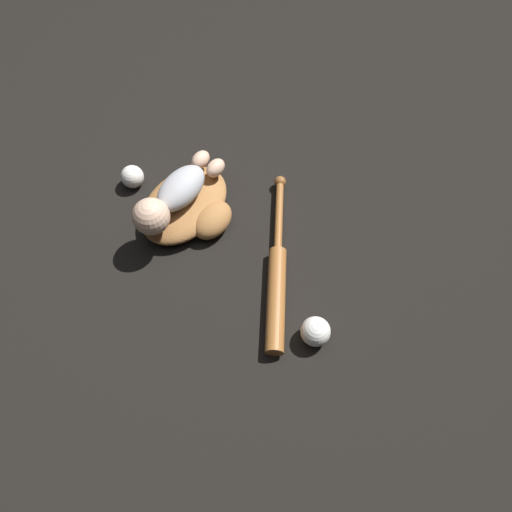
{
  "coord_description": "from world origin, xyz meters",
  "views": [
    {
      "loc": [
        0.58,
        0.68,
        1.24
      ],
      "look_at": [
        0.04,
        0.26,
        0.07
      ],
      "focal_mm": 35.0,
      "sensor_mm": 36.0,
      "label": 1
    }
  ],
  "objects_px": {
    "baby_figure": "(173,196)",
    "baseball": "(315,331)",
    "baseball_glove": "(189,207)",
    "baseball_spare": "(132,177)",
    "baseball_bat": "(277,280)"
  },
  "relations": [
    {
      "from": "baseball_glove",
      "to": "baseball_bat",
      "type": "height_order",
      "value": "baseball_glove"
    },
    {
      "from": "baby_figure",
      "to": "baseball_spare",
      "type": "bearing_deg",
      "value": -94.55
    },
    {
      "from": "baby_figure",
      "to": "baseball_spare",
      "type": "height_order",
      "value": "baby_figure"
    },
    {
      "from": "baseball_glove",
      "to": "baseball_bat",
      "type": "bearing_deg",
      "value": 85.43
    },
    {
      "from": "baseball_glove",
      "to": "baseball_spare",
      "type": "relative_size",
      "value": 4.6
    },
    {
      "from": "baseball_glove",
      "to": "baby_figure",
      "type": "xyz_separation_m",
      "value": [
        0.04,
        -0.01,
        0.08
      ]
    },
    {
      "from": "baby_figure",
      "to": "baseball",
      "type": "distance_m",
      "value": 0.54
    },
    {
      "from": "baseball_glove",
      "to": "baseball",
      "type": "distance_m",
      "value": 0.53
    },
    {
      "from": "baseball_glove",
      "to": "baby_figure",
      "type": "distance_m",
      "value": 0.09
    },
    {
      "from": "baseball_glove",
      "to": "baseball_bat",
      "type": "distance_m",
      "value": 0.35
    },
    {
      "from": "baseball_glove",
      "to": "baseball_bat",
      "type": "xyz_separation_m",
      "value": [
        0.03,
        0.35,
        -0.01
      ]
    },
    {
      "from": "baseball_glove",
      "to": "baby_figure",
      "type": "bearing_deg",
      "value": -20.62
    },
    {
      "from": "baseball",
      "to": "baseball_spare",
      "type": "height_order",
      "value": "baseball"
    },
    {
      "from": "baby_figure",
      "to": "baseball_bat",
      "type": "height_order",
      "value": "baby_figure"
    },
    {
      "from": "baby_figure",
      "to": "baseball",
      "type": "xyz_separation_m",
      "value": [
        0.05,
        0.53,
        -0.08
      ]
    }
  ]
}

